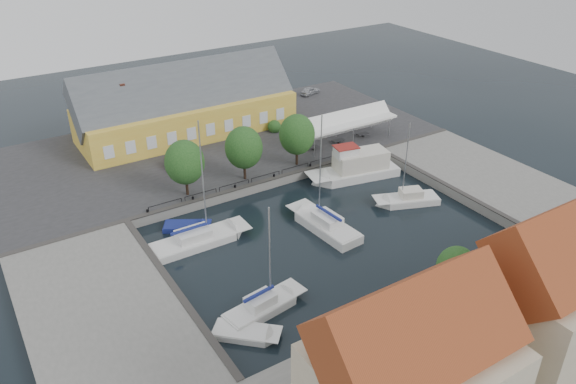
% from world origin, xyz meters
% --- Properties ---
extents(ground, '(140.00, 140.00, 0.00)m').
position_xyz_m(ground, '(0.00, 0.00, 0.00)').
color(ground, black).
rests_on(ground, ground).
extents(north_quay, '(56.00, 26.00, 1.00)m').
position_xyz_m(north_quay, '(0.00, 23.00, 0.50)').
color(north_quay, '#2D2D30').
rests_on(north_quay, ground).
extents(west_quay, '(12.00, 24.00, 1.00)m').
position_xyz_m(west_quay, '(-22.00, -2.00, 0.50)').
color(west_quay, slate).
rests_on(west_quay, ground).
extents(east_quay, '(12.00, 24.00, 1.00)m').
position_xyz_m(east_quay, '(22.00, -2.00, 0.50)').
color(east_quay, slate).
rests_on(east_quay, ground).
extents(south_bank, '(56.00, 14.00, 1.00)m').
position_xyz_m(south_bank, '(0.00, -21.00, 0.50)').
color(south_bank, slate).
rests_on(south_bank, ground).
extents(quay_edge_fittings, '(56.00, 24.72, 0.40)m').
position_xyz_m(quay_edge_fittings, '(0.02, 4.75, 1.06)').
color(quay_edge_fittings, '#383533').
rests_on(quay_edge_fittings, north_quay).
extents(warehouse, '(28.56, 14.00, 9.55)m').
position_xyz_m(warehouse, '(-2.60, 28.36, 4.43)').
color(warehouse, gold).
rests_on(warehouse, north_quay).
extents(tent_canopy, '(14.00, 4.00, 2.83)m').
position_xyz_m(tent_canopy, '(14.00, 14.50, 3.68)').
color(tent_canopy, white).
rests_on(tent_canopy, north_quay).
extents(quay_trees, '(18.20, 4.20, 6.30)m').
position_xyz_m(quay_trees, '(-2.00, 12.00, 4.88)').
color(quay_trees, black).
rests_on(quay_trees, north_quay).
extents(car_silver, '(3.88, 2.42, 1.23)m').
position_xyz_m(car_silver, '(20.66, 32.30, 1.62)').
color(car_silver, '#AEB1B7').
rests_on(car_silver, north_quay).
extents(car_red, '(1.56, 4.33, 1.42)m').
position_xyz_m(car_red, '(-7.59, 18.35, 1.71)').
color(car_red, '#5A1420').
rests_on(car_red, north_quay).
extents(center_sailboat, '(3.44, 9.33, 12.53)m').
position_xyz_m(center_sailboat, '(0.43, -0.20, 0.36)').
color(center_sailboat, silver).
rests_on(center_sailboat, ground).
extents(trawler, '(11.49, 5.31, 5.00)m').
position_xyz_m(trawler, '(10.20, 7.18, 1.02)').
color(trawler, silver).
rests_on(trawler, ground).
extents(east_boat_b, '(7.42, 4.73, 9.93)m').
position_xyz_m(east_boat_b, '(11.14, -0.67, 0.26)').
color(east_boat_b, silver).
rests_on(east_boat_b, ground).
extents(west_boat_a, '(10.07, 2.91, 13.05)m').
position_xyz_m(west_boat_a, '(-11.38, 4.14, 0.27)').
color(west_boat_a, silver).
rests_on(west_boat_a, ground).
extents(west_boat_d, '(7.58, 3.29, 10.02)m').
position_xyz_m(west_boat_d, '(-10.87, -7.59, 0.27)').
color(west_boat_d, silver).
rests_on(west_boat_d, ground).
extents(launch_sw, '(5.19, 5.02, 0.98)m').
position_xyz_m(launch_sw, '(-13.49, -9.35, 0.09)').
color(launch_sw, silver).
rests_on(launch_sw, ground).
extents(launch_nw, '(5.01, 4.04, 0.88)m').
position_xyz_m(launch_nw, '(-11.24, 7.29, 0.09)').
color(launch_nw, navy).
rests_on(launch_nw, ground).
extents(townhouses, '(36.30, 8.50, 12.00)m').
position_xyz_m(townhouses, '(1.93, -23.24, 5.82)').
color(townhouses, beige).
rests_on(townhouses, south_bank).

